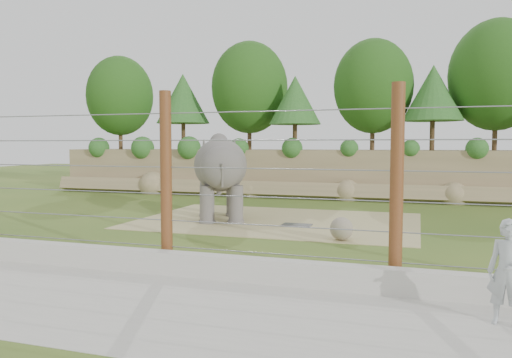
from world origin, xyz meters
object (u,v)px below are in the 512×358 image
(elephant, at_px, (221,178))
(stone_ball, at_px, (341,229))
(barrier_fence, at_px, (166,180))
(zookeeper, at_px, (508,272))

(elephant, bearing_deg, stone_ball, -52.92)
(barrier_fence, bearing_deg, stone_ball, 53.36)
(stone_ball, relative_size, zookeeper, 0.41)
(stone_ball, bearing_deg, elephant, 151.30)
(elephant, bearing_deg, zookeeper, -70.48)
(barrier_fence, distance_m, zookeeper, 7.03)
(stone_ball, distance_m, barrier_fence, 5.76)
(elephant, height_order, stone_ball, elephant)
(elephant, height_order, zookeeper, elephant)
(stone_ball, distance_m, zookeeper, 6.97)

